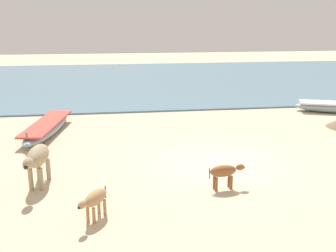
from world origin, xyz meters
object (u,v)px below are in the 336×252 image
object	(u,v)px
fishing_boat_0	(47,127)
calf_far_tan	(95,199)
cow_adult_dun	(38,158)
calf_near_brown	(224,172)
fishing_boat_2	(331,107)

from	to	relation	value
fishing_boat_0	calf_far_tan	distance (m)	7.27
calf_far_tan	cow_adult_dun	bearing A→B (deg)	-110.52
cow_adult_dun	calf_near_brown	distance (m)	4.86
calf_near_brown	calf_far_tan	size ratio (longest dim) A/B	1.06
fishing_boat_2	calf_far_tan	xyz separation A→B (m)	(-10.64, -8.72, 0.21)
fishing_boat_0	fishing_boat_2	world-z (taller)	fishing_boat_2
cow_adult_dun	calf_far_tan	bearing A→B (deg)	43.58
calf_far_tan	fishing_boat_2	bearing A→B (deg)	161.62
fishing_boat_0	fishing_boat_2	distance (m)	12.85
fishing_boat_2	cow_adult_dun	size ratio (longest dim) A/B	2.02
fishing_boat_2	calf_near_brown	xyz separation A→B (m)	(-7.39, -7.57, 0.20)
cow_adult_dun	fishing_boat_2	bearing A→B (deg)	125.24
fishing_boat_2	calf_near_brown	distance (m)	10.59
fishing_boat_2	calf_near_brown	bearing A→B (deg)	-113.52
cow_adult_dun	calf_near_brown	size ratio (longest dim) A/B	1.67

